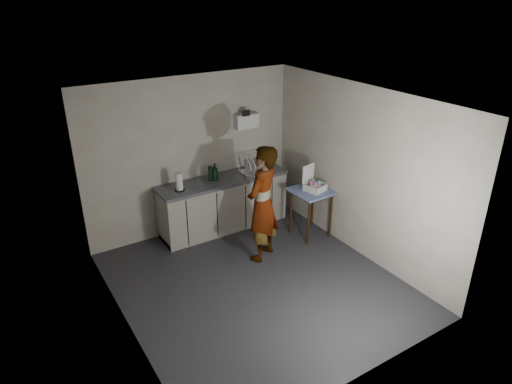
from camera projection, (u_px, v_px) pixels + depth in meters
ground at (257, 284)px, 6.43m from camera, size 4.00×4.00×0.00m
wall_back at (192, 156)px, 7.42m from camera, size 3.60×0.02×2.60m
wall_right at (359, 173)px, 6.76m from camera, size 0.02×4.00×2.60m
wall_left at (120, 238)px, 5.02m from camera, size 0.02×4.00×2.60m
ceiling at (257, 101)px, 5.35m from camera, size 3.60×4.00×0.01m
kitchen_counter at (223, 205)px, 7.75m from camera, size 2.24×0.62×0.91m
wall_shelf at (246, 121)px, 7.66m from camera, size 0.42×0.18×0.37m
side_table at (311, 196)px, 7.41m from camera, size 0.64×0.64×0.81m
standing_man at (262, 204)px, 6.71m from camera, size 0.79×0.70×1.80m
soap_bottle at (215, 172)px, 7.43m from camera, size 0.13×0.13×0.30m
soda_can at (215, 176)px, 7.51m from camera, size 0.06×0.06×0.11m
dark_bottle at (210, 173)px, 7.43m from camera, size 0.07×0.07×0.25m
paper_towel at (179, 182)px, 7.07m from camera, size 0.16×0.16×0.29m
dish_rack at (252, 168)px, 7.79m from camera, size 0.42×0.32×0.30m
bakery_box at (314, 185)px, 7.33m from camera, size 0.35×0.36×0.41m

